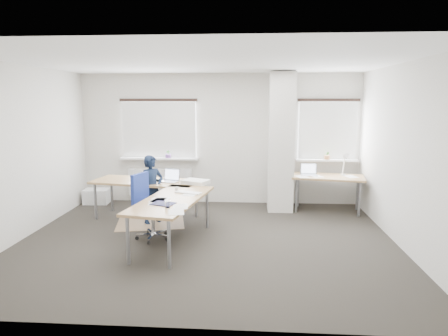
# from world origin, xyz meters

# --- Properties ---
(ground) EXTENTS (6.00, 6.00, 0.00)m
(ground) POSITION_xyz_m (0.00, 0.00, 0.00)
(ground) COLOR black
(ground) RESTS_ON ground
(room_shell) EXTENTS (6.04, 5.04, 2.82)m
(room_shell) POSITION_xyz_m (0.18, 0.45, 1.75)
(room_shell) COLOR beige
(room_shell) RESTS_ON ground
(floor_mat) EXTENTS (1.39, 1.25, 0.01)m
(floor_mat) POSITION_xyz_m (-1.15, 0.93, 0.00)
(floor_mat) COLOR olive
(floor_mat) RESTS_ON ground
(white_crate) EXTENTS (0.54, 0.39, 0.32)m
(white_crate) POSITION_xyz_m (-2.67, 2.20, 0.16)
(white_crate) COLOR white
(white_crate) RESTS_ON ground
(desk_main) EXTENTS (2.40, 2.98, 0.96)m
(desk_main) POSITION_xyz_m (-0.85, 0.52, 0.69)
(desk_main) COLOR olive
(desk_main) RESTS_ON ground
(desk_side) EXTENTS (1.50, 0.93, 1.22)m
(desk_side) POSITION_xyz_m (2.25, 1.91, 0.69)
(desk_side) COLOR olive
(desk_side) RESTS_ON ground
(task_chair) EXTENTS (0.62, 0.61, 1.07)m
(task_chair) POSITION_xyz_m (-0.91, 0.04, 0.30)
(task_chair) COLOR navy
(task_chair) RESTS_ON ground
(person) EXTENTS (0.53, 0.54, 1.25)m
(person) POSITION_xyz_m (-1.10, 0.91, 0.63)
(person) COLOR black
(person) RESTS_ON ground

